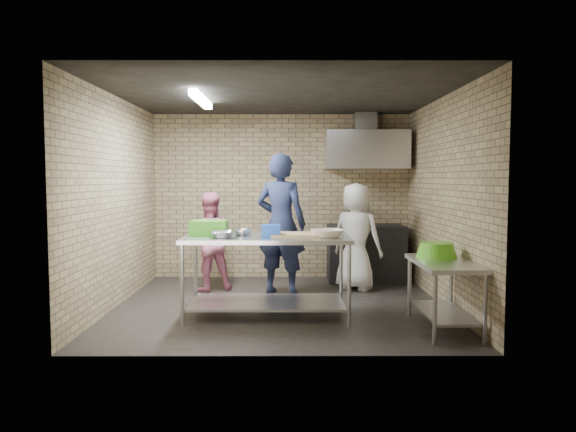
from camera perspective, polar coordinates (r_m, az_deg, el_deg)
The scene contains 24 objects.
floor at distance 7.05m, azimuth -0.82°, elevation -9.48°, with size 4.20×4.20×0.00m, color black.
ceiling at distance 6.94m, azimuth -0.84°, elevation 12.76°, with size 4.20×4.20×0.00m, color black.
back_wall at distance 8.86m, azimuth -0.68°, elevation 2.10°, with size 4.20×0.06×2.70m, color tan.
front_wall at distance 4.87m, azimuth -1.10°, elevation 0.54°, with size 4.20×0.06×2.70m, color tan.
left_wall at distance 7.20m, azimuth -17.79°, elevation 1.47°, with size 0.06×4.00×2.70m, color tan.
right_wall at distance 7.15m, azimuth 16.24°, elevation 1.49°, with size 0.06×4.00×2.70m, color tan.
prep_table at distance 6.37m, azimuth -2.24°, elevation -6.48°, with size 1.94×0.97×0.97m, color #ADB0B4.
side_counter at distance 6.14m, azimuth 16.27°, elevation -8.08°, with size 0.60×1.20×0.75m, color silver.
stove at distance 8.68m, azimuth 8.27°, elevation -3.94°, with size 1.20×0.70×0.90m, color black.
range_hood at distance 8.66m, azimuth 8.33°, elevation 6.98°, with size 1.30×0.60×0.60m, color silver.
hood_duct at distance 8.85m, azimuth 8.22°, elevation 9.84°, with size 0.35×0.30×0.30m, color #A5A8AD.
wall_shelf at distance 8.89m, azimuth 10.06°, elevation 5.72°, with size 0.80×0.20×0.04m, color #3F2B19.
fluorescent_fixture at distance 7.01m, azimuth -9.23°, elevation 12.12°, with size 0.10×1.25×0.08m, color white.
green_crate at distance 6.47m, azimuth -8.42°, elevation -1.24°, with size 0.43×0.32×0.17m, color #379B1C.
blue_tub at distance 6.19m, azimuth -1.83°, elevation -1.58°, with size 0.22×0.22×0.14m, color blue.
cutting_board at distance 6.27m, azimuth 0.94°, elevation -2.00°, with size 0.59×0.45×0.03m, color tan.
mixing_bowl_a at distance 6.13m, azimuth -7.00°, elevation -1.97°, with size 0.30×0.30×0.07m, color #AFB0B6.
mixing_bowl_b at distance 6.36m, azimuth -4.94°, elevation -1.75°, with size 0.23×0.23×0.07m, color silver.
ceramic_bowl at distance 6.16m, azimuth 4.22°, elevation -1.85°, with size 0.37×0.37×0.09m, color beige.
green_basin at distance 6.29m, azimuth 15.54°, elevation -3.53°, with size 0.46×0.46×0.17m, color #59C626, non-canonical shape.
bottle_red at distance 8.85m, azimuth 8.47°, elevation 6.46°, with size 0.07×0.07×0.18m, color #B22619.
man_navy at distance 7.59m, azimuth -0.73°, elevation -0.85°, with size 0.73×0.48×2.00m, color #141832.
woman_pink at distance 7.92m, azimuth -8.47°, elevation -2.72°, with size 0.70×0.55×1.45m, color #D77191.
woman_white at distance 7.96m, azimuth 7.27°, elevation -2.20°, with size 0.77×0.50×1.58m, color white.
Camera 1 is at (0.08, -6.86, 1.64)m, focal length 33.36 mm.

